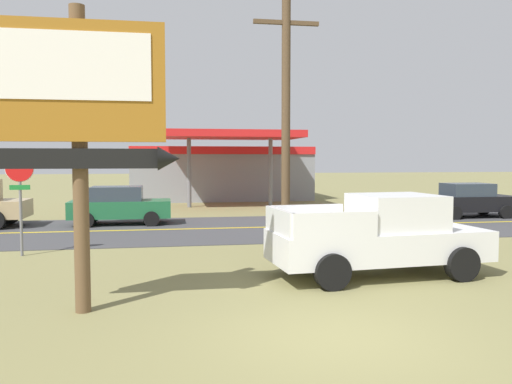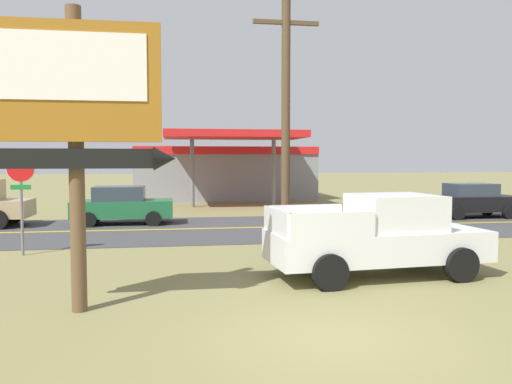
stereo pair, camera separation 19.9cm
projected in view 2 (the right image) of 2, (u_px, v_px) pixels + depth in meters
The scene contains 10 objects.
ground_plane at pixel (335, 339), 8.12m from camera, with size 180.00×180.00×0.00m, color olive.
road_asphalt at pixel (237, 228), 20.94m from camera, with size 140.00×8.00×0.02m, color #3D3D3F.
road_centre_line at pixel (237, 228), 20.94m from camera, with size 126.00×0.20×0.01m, color gold.
motel_sign at pixel (78, 109), 9.23m from camera, with size 3.34×0.54×5.56m.
stop_sign at pixel (21, 186), 14.96m from camera, with size 0.80×0.08×2.95m.
utility_pole at pixel (286, 106), 15.30m from camera, with size 2.18×0.26×8.11m.
gas_station at pixel (224, 171), 35.83m from camera, with size 12.00×11.50×4.40m.
pickup_white_parked_on_lawn at pixel (380, 236), 12.40m from camera, with size 5.35×2.58×1.96m.
car_black_mid_lane at pixel (473, 200), 24.65m from camera, with size 4.20×2.00×1.64m.
car_green_far_lane at pixel (122, 205), 22.12m from camera, with size 4.20×2.00×1.64m.
Camera 2 is at (-2.46, -7.66, 2.84)m, focal length 36.28 mm.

